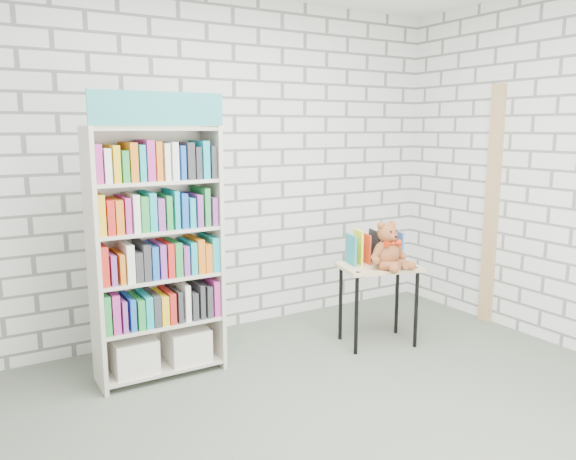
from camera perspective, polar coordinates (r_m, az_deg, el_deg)
ground at (r=3.44m, az=6.69°, el=-19.93°), size 4.50×4.50×0.00m
room_shell at (r=2.98m, az=7.41°, el=11.29°), size 4.52×4.02×2.81m
bookshelf at (r=3.96m, az=-13.22°, el=-2.15°), size 0.87×0.34×1.96m
display_table at (r=4.56m, az=9.18°, el=-4.67°), size 0.69×0.56×0.65m
table_books at (r=4.60m, az=8.73°, el=-1.75°), size 0.46×0.29×0.25m
teddy_bear at (r=4.43m, az=10.18°, el=-1.95°), size 0.34×0.32×0.37m
door_trim at (r=5.27m, az=19.99°, el=2.28°), size 0.05×0.12×2.10m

